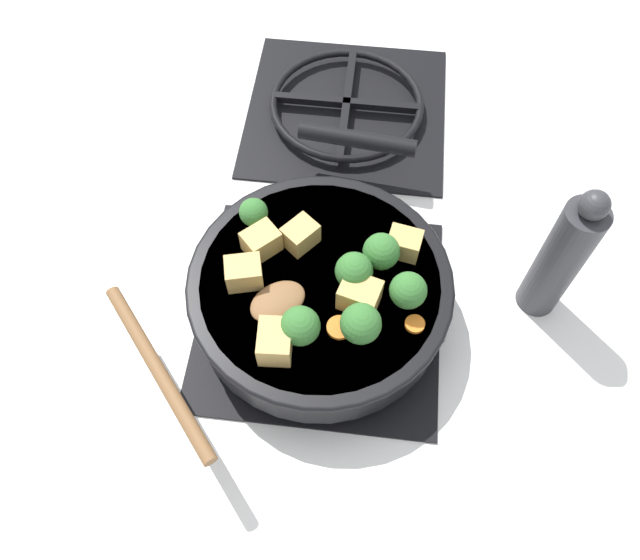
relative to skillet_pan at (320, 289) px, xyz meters
name	(u,v)px	position (x,y,z in m)	size (l,w,h in m)	color
ground_plane	(320,312)	(0.00, 0.00, -0.06)	(2.40, 2.40, 0.00)	white
front_burner_grate	(320,308)	(0.00, 0.00, -0.05)	(0.31, 0.31, 0.03)	black
rear_burner_grate	(346,107)	(0.00, 0.36, -0.05)	(0.31, 0.31, 0.03)	black
skillet_pan	(320,289)	(0.00, 0.00, 0.00)	(0.32, 0.42, 0.06)	black
wooden_spoon	(211,340)	(-0.11, -0.10, 0.03)	(0.24, 0.23, 0.02)	brown
tofu_cube_center_large	(404,244)	(0.10, 0.05, 0.04)	(0.04, 0.03, 0.03)	tan
tofu_cube_near_handle	(244,273)	(-0.09, -0.01, 0.04)	(0.04, 0.03, 0.03)	tan
tofu_cube_east_chunk	(261,241)	(-0.08, 0.03, 0.04)	(0.04, 0.03, 0.03)	tan
tofu_cube_west_chunk	(300,235)	(-0.03, 0.05, 0.04)	(0.04, 0.03, 0.03)	tan
tofu_cube_back_piece	(360,295)	(0.05, -0.03, 0.04)	(0.04, 0.04, 0.04)	tan
tofu_cube_front_piece	(275,341)	(-0.04, -0.10, 0.04)	(0.05, 0.04, 0.04)	tan
broccoli_floret_near_spoon	(354,269)	(0.04, 0.00, 0.05)	(0.04, 0.04, 0.05)	#709956
broccoli_floret_center_top	(408,291)	(0.10, -0.02, 0.05)	(0.04, 0.04, 0.05)	#709956
broccoli_floret_east_rim	(361,324)	(0.05, -0.07, 0.05)	(0.05, 0.05, 0.05)	#709956
broccoli_floret_west_rim	(381,252)	(0.07, 0.03, 0.05)	(0.04, 0.04, 0.05)	#709956
broccoli_floret_north_edge	(254,213)	(-0.09, 0.07, 0.05)	(0.04, 0.04, 0.04)	#709956
broccoli_floret_south_cluster	(300,326)	(-0.01, -0.08, 0.05)	(0.04, 0.04, 0.05)	#709956
carrot_slice_orange_thin	(339,328)	(0.03, -0.06, 0.03)	(0.03, 0.03, 0.01)	orange
carrot_slice_near_center	(415,324)	(0.11, -0.05, 0.03)	(0.02, 0.02, 0.01)	orange
pepper_mill	(561,258)	(0.28, 0.05, 0.04)	(0.05, 0.05, 0.22)	#333338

